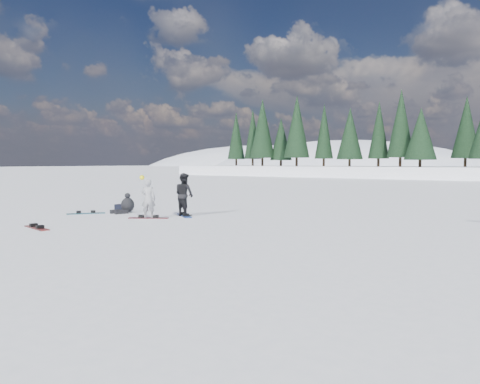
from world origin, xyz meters
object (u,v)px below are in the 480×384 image
object	(u,v)px
snowboarder_man	(184,195)
seated_rider	(127,205)
snowboarder_woman	(148,198)
snowboard_loose_b	(37,228)
snowboard_loose_a	(86,213)
gear_bag	(121,208)

from	to	relation	value
snowboarder_man	seated_rider	distance (m)	2.82
snowboarder_woman	snowboard_loose_b	size ratio (longest dim) A/B	1.08
snowboarder_woman	snowboarder_man	world-z (taller)	snowboarder_man
snowboard_loose_a	snowboarder_man	bearing A→B (deg)	-29.33
snowboarder_woman	snowboard_loose_a	bearing A→B (deg)	-25.79
seated_rider	snowboard_loose_b	xyz separation A→B (m)	(1.33, -4.72, -0.31)
gear_bag	snowboard_loose_a	xyz separation A→B (m)	(-0.36, -1.48, -0.14)
snowboarder_woman	gear_bag	size ratio (longest dim) A/B	3.61
snowboarder_man	seated_rider	xyz separation A→B (m)	(-2.70, -0.61, -0.52)
gear_bag	snowboard_loose_a	distance (m)	1.53
snowboarder_man	gear_bag	size ratio (longest dim) A/B	3.74
snowboarder_man	gear_bag	world-z (taller)	snowboarder_man
seated_rider	snowboard_loose_a	xyz separation A→B (m)	(-1.06, -1.23, -0.31)
seated_rider	snowboarder_man	bearing A→B (deg)	34.47
snowboarder_man	snowboard_loose_b	distance (m)	5.56
seated_rider	gear_bag	size ratio (longest dim) A/B	2.39
seated_rider	gear_bag	world-z (taller)	seated_rider
snowboarder_man	snowboard_loose_a	bearing A→B (deg)	34.75
snowboarder_woman	gear_bag	bearing A→B (deg)	-53.45
seated_rider	snowboard_loose_b	distance (m)	4.91
snowboarder_woman	snowboard_loose_a	size ratio (longest dim) A/B	1.08
seated_rider	gear_bag	distance (m)	0.76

